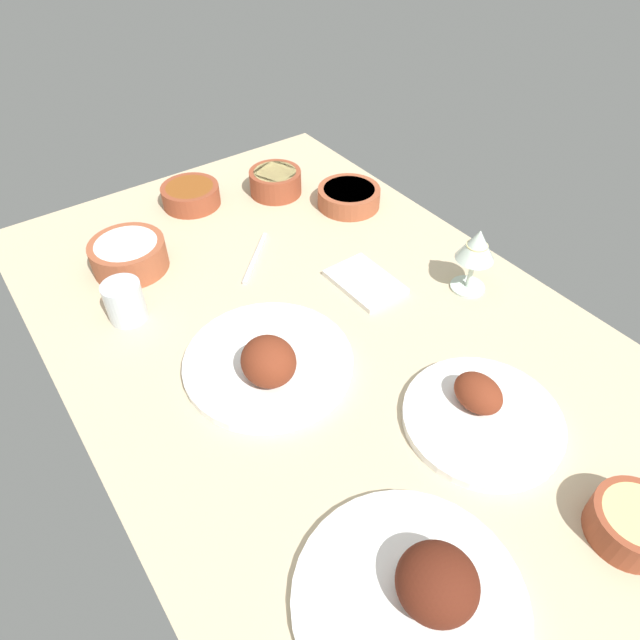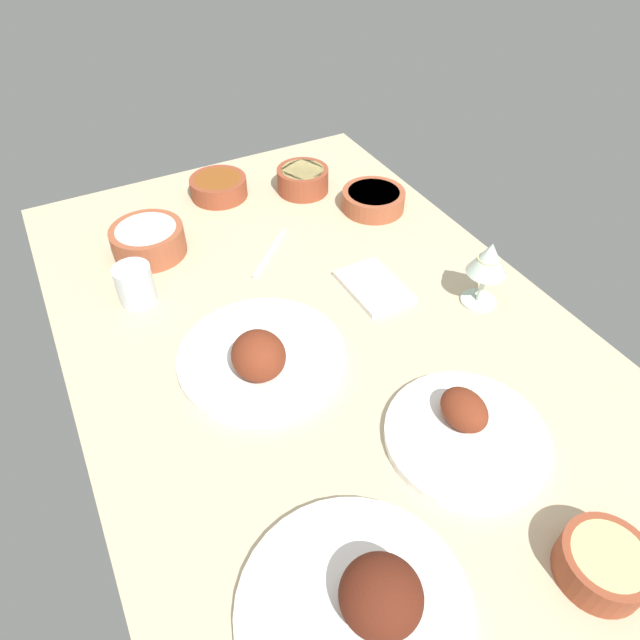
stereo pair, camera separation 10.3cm
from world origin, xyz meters
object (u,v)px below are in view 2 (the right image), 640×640
object	(u,v)px
fork_loose	(270,253)
plate_near_viewer	(261,356)
bowl_onions	(373,199)
bowl_pasta	(303,179)
bowl_soup	(217,187)
wine_glass	(488,262)
plate_far_side	(364,605)
water_tumbler	(135,284)
plate_center_main	(466,431)
folded_napkin	(374,286)
bowl_potatoes	(604,563)
bowl_cream	(148,240)

from	to	relation	value
fork_loose	plate_near_viewer	bearing A→B (deg)	-161.04
bowl_onions	bowl_pasta	xyz separation A→B (cm)	(-15.39, -11.24, 0.70)
bowl_soup	wine_glass	bearing A→B (deg)	27.19
bowl_onions	bowl_pasta	bearing A→B (deg)	-143.84
plate_far_side	water_tumbler	xyz separation A→B (cm)	(-70.89, -9.16, 1.66)
plate_near_viewer	plate_center_main	distance (cm)	36.21
plate_center_main	bowl_onions	bearing A→B (deg)	160.52
plate_far_side	folded_napkin	bearing A→B (deg)	146.86
bowl_onions	fork_loose	world-z (taller)	bowl_onions
plate_center_main	water_tumbler	xyz separation A→B (cm)	(-56.17, -36.63, 2.45)
bowl_soup	fork_loose	size ratio (longest dim) A/B	0.78
bowl_pasta	wine_glass	world-z (taller)	wine_glass
plate_near_viewer	bowl_soup	size ratio (longest dim) A/B	2.14
plate_center_main	water_tumbler	world-z (taller)	water_tumbler
bowl_onions	bowl_potatoes	xyz separation A→B (cm)	(87.90, -20.53, 0.35)
folded_napkin	fork_loose	xyz separation A→B (cm)	(-20.54, -13.84, -0.20)
plate_center_main	fork_loose	distance (cm)	58.28
plate_near_viewer	wine_glass	distance (cm)	45.69
bowl_onions	bowl_soup	xyz separation A→B (cm)	(-22.87, -31.35, 0.15)
bowl_onions	bowl_soup	size ratio (longest dim) A/B	1.08
wine_glass	water_tumbler	xyz separation A→B (cm)	(-32.00, -59.39, -5.93)
wine_glass	water_tumbler	world-z (taller)	wine_glass
plate_near_viewer	water_tumbler	bearing A→B (deg)	-152.08
plate_far_side	bowl_cream	distance (cm)	85.38
bowl_pasta	folded_napkin	size ratio (longest dim) A/B	0.84
wine_glass	plate_center_main	bearing A→B (deg)	-43.27
plate_center_main	bowl_pasta	distance (cm)	79.33
bowl_potatoes	plate_near_viewer	bearing A→B (deg)	-155.93
plate_center_main	folded_napkin	distance (cm)	37.83
plate_near_viewer	bowl_pasta	size ratio (longest dim) A/B	2.32
plate_far_side	folded_napkin	xyz separation A→B (cm)	(-51.98, 33.94, -1.74)
plate_far_side	plate_near_viewer	size ratio (longest dim) A/B	0.99
wine_glass	plate_far_side	bearing A→B (deg)	-52.25
bowl_soup	plate_center_main	bearing A→B (deg)	5.98
water_tumbler	bowl_onions	bearing A→B (deg)	96.74
plate_near_viewer	fork_loose	xyz separation A→B (cm)	(-29.11, 14.70, -1.93)
bowl_potatoes	bowl_soup	bearing A→B (deg)	-174.42
bowl_potatoes	water_tumbler	world-z (taller)	water_tumbler
bowl_onions	wine_glass	distance (cm)	39.67
water_tumbler	fork_loose	size ratio (longest dim) A/B	0.45
plate_far_side	bowl_potatoes	world-z (taller)	plate_far_side
plate_near_viewer	folded_napkin	distance (cm)	29.85
bowl_onions	fork_loose	bearing A→B (deg)	-79.81
bowl_pasta	plate_center_main	bearing A→B (deg)	-8.04
plate_near_viewer	folded_napkin	bearing A→B (deg)	106.72
plate_center_main	plate_near_viewer	bearing A→B (deg)	-142.43
water_tumbler	fork_loose	xyz separation A→B (cm)	(-1.63, 29.26, -3.60)
fork_loose	bowl_onions	bearing A→B (deg)	-34.07
plate_far_side	bowl_onions	xyz separation A→B (cm)	(-77.86, 49.81, 0.18)
plate_near_viewer	bowl_soup	distance (cm)	58.79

